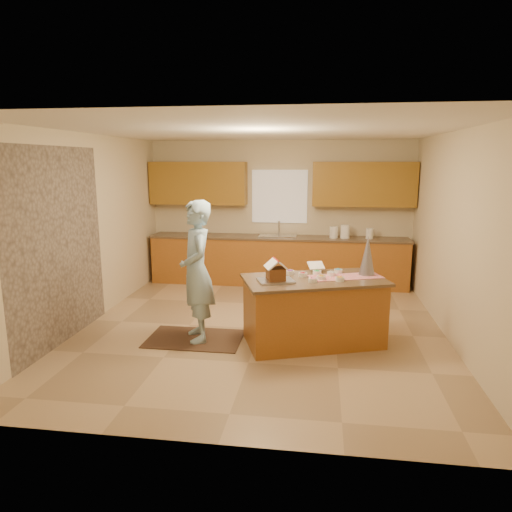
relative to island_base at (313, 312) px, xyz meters
name	(u,v)px	position (x,y,z in m)	size (l,w,h in m)	color
floor	(261,328)	(-0.73, 0.42, -0.41)	(5.50, 5.50, 0.00)	tan
ceiling	(261,131)	(-0.73, 0.42, 2.29)	(5.50, 5.50, 0.00)	silver
wall_back	(280,212)	(-0.73, 3.17, 0.94)	(5.50, 5.50, 0.00)	beige
wall_front	(215,288)	(-0.73, -2.33, 0.94)	(5.50, 5.50, 0.00)	beige
wall_left	(87,230)	(-3.23, 0.42, 0.94)	(5.50, 5.50, 0.00)	beige
wall_right	(455,238)	(1.77, 0.42, 0.94)	(5.50, 5.50, 0.00)	beige
stone_accent	(58,247)	(-3.21, -0.38, 0.84)	(2.50, 2.50, 0.00)	gray
window_curtain	(280,197)	(-0.73, 3.14, 1.24)	(1.05, 0.03, 1.00)	white
back_counter_base	(278,261)	(-0.73, 2.87, 0.03)	(4.80, 0.60, 0.88)	#9D5120
back_counter_top	(278,238)	(-0.73, 2.87, 0.49)	(4.85, 0.63, 0.04)	brown
upper_cabinet_left	(198,183)	(-2.28, 2.99, 1.49)	(1.85, 0.35, 0.80)	olive
upper_cabinet_right	(364,184)	(0.82, 2.99, 1.49)	(1.85, 0.35, 0.80)	olive
sink	(278,238)	(-0.73, 2.87, 0.48)	(0.70, 0.45, 0.12)	silver
faucet	(279,228)	(-0.73, 3.05, 0.65)	(0.03, 0.03, 0.28)	silver
island_base	(313,312)	(0.00, 0.00, 0.00)	(1.68, 0.84, 0.82)	#9D5120
island_top	(314,280)	(0.00, 0.00, 0.43)	(1.75, 0.91, 0.04)	brown
table_runner	(346,277)	(0.40, 0.14, 0.45)	(0.93, 0.34, 0.01)	red
baking_tray	(276,281)	(-0.47, -0.21, 0.46)	(0.43, 0.32, 0.02)	silver
cookbook	(316,265)	(0.01, 0.38, 0.53)	(0.21, 0.02, 0.17)	white
tinsel_tree	(367,256)	(0.67, 0.29, 0.70)	(0.21, 0.21, 0.51)	#A4A3AE
rug	(195,339)	(-1.55, -0.10, -0.40)	(1.24, 0.81, 0.01)	black
boy	(197,271)	(-1.50, -0.10, 0.51)	(0.67, 0.44, 1.83)	#9EC8E1
canister_a	(334,232)	(0.30, 2.87, 0.61)	(0.15, 0.15, 0.21)	white
canister_b	(345,231)	(0.51, 2.87, 0.63)	(0.17, 0.17, 0.25)	white
canister_c	(369,233)	(0.95, 2.87, 0.60)	(0.13, 0.13, 0.19)	white
paper_towel	(201,229)	(-2.22, 2.87, 0.62)	(0.10, 0.10, 0.23)	white
gingerbread_house	(276,272)	(-0.47, -0.21, 0.57)	(0.33, 0.33, 0.26)	brown
candy_bowls	(319,275)	(0.06, 0.09, 0.47)	(0.75, 0.64, 0.05)	gold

